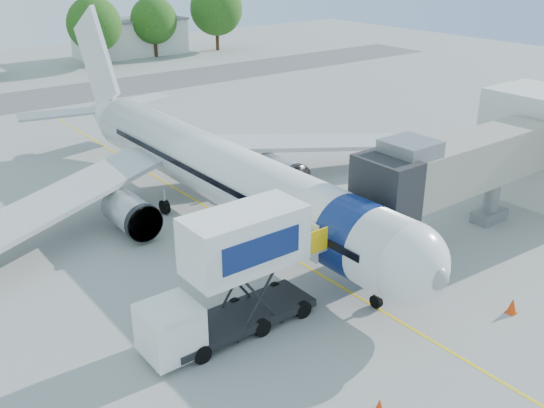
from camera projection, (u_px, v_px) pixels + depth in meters
ground at (255, 236)px, 35.01m from camera, size 160.00×160.00×0.00m
guidance_line at (255, 236)px, 35.01m from camera, size 0.15×70.00×0.01m
taxiway_strip at (27, 100)px, 65.59m from camera, size 120.00×10.00×0.01m
aircraft at (215, 169)px, 36.85m from camera, size 34.17×37.73×11.35m
jet_bridge at (450, 169)px, 32.69m from camera, size 13.90×3.20×6.60m
catering_hiloader at (232, 276)px, 25.31m from camera, size 8.50×2.44×5.50m
safety_cone_a at (512, 306)px, 27.53m from camera, size 0.47×0.47×0.75m
safety_cone_b at (379, 406)px, 21.62m from camera, size 0.40×0.40×0.64m
outbuilding_right at (131, 37)px, 91.45m from camera, size 16.40×7.40×5.30m
tree_e at (94, 24)px, 81.48m from camera, size 7.30×7.30×9.30m
tree_f at (154, 20)px, 89.12m from camera, size 6.82×6.82×8.70m
tree_g at (216, 9)px, 94.45m from camera, size 8.16×8.16×10.40m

